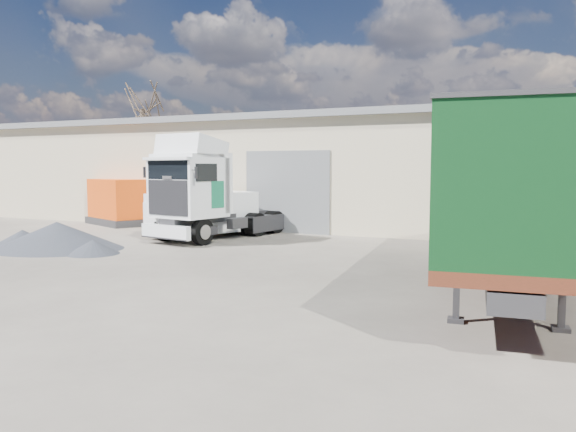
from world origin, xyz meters
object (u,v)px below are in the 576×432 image
at_px(tractor_unit, 203,196).
at_px(orange_skip, 121,205).
at_px(box_trailer, 503,186).
at_px(panel_van, 200,214).
at_px(bare_tree, 142,96).

height_order(tractor_unit, orange_skip, tractor_unit).
height_order(box_trailer, panel_van, box_trailer).
bearing_deg(bare_tree, tractor_unit, -44.15).
bearing_deg(box_trailer, bare_tree, 139.02).
xyz_separation_m(bare_tree, tractor_unit, (14.01, -13.60, -6.18)).
distance_m(bare_tree, tractor_unit, 20.48).
bearing_deg(bare_tree, panel_van, -44.04).
bearing_deg(tractor_unit, box_trailer, -9.52).
bearing_deg(panel_van, bare_tree, 158.70).
bearing_deg(orange_skip, box_trailer, 1.54).
bearing_deg(box_trailer, orange_skip, 151.89).
height_order(bare_tree, panel_van, bare_tree).
bearing_deg(bare_tree, box_trailer, -34.92).
xyz_separation_m(bare_tree, panel_van, (13.38, -12.94, -6.98)).
distance_m(panel_van, orange_skip, 7.11).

